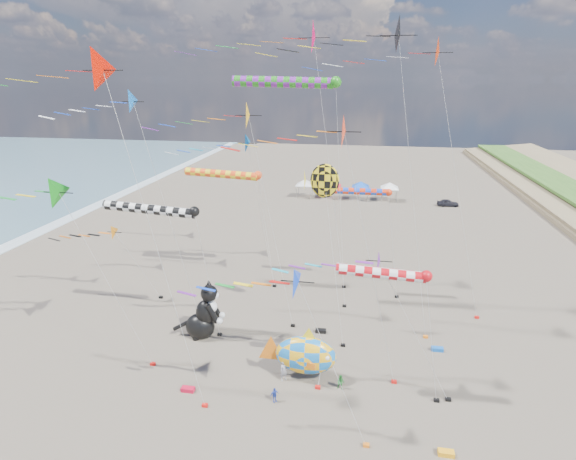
% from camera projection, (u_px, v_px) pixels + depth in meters
% --- Properties ---
extents(delta_kite_0, '(13.00, 2.84, 24.74)m').
position_uv_depth(delta_kite_0, '(399.00, 37.00, 30.50)').
color(delta_kite_0, black).
rests_on(delta_kite_0, ground).
extents(delta_kite_1, '(16.68, 3.17, 25.53)m').
position_uv_depth(delta_kite_1, '(299.00, 39.00, 39.45)').
color(delta_kite_1, '#E2084E').
rests_on(delta_kite_1, ground).
extents(delta_kite_2, '(9.20, 2.02, 11.27)m').
position_uv_depth(delta_kite_2, '(307.00, 287.00, 23.60)').
color(delta_kite_2, blue).
rests_on(delta_kite_2, ground).
extents(delta_kite_3, '(12.29, 2.36, 18.94)m').
position_uv_depth(delta_kite_3, '(233.00, 119.00, 34.11)').
color(delta_kite_3, '#F9AD1A').
rests_on(delta_kite_3, ground).
extents(delta_kite_4, '(11.86, 2.36, 14.56)m').
position_uv_depth(delta_kite_4, '(70.00, 193.00, 30.23)').
color(delta_kite_4, '#118617').
rests_on(delta_kite_4, ground).
extents(delta_kite_5, '(9.97, 2.23, 18.63)m').
position_uv_depth(delta_kite_5, '(354.00, 134.00, 26.77)').
color(delta_kite_5, '#FF3C1C').
rests_on(delta_kite_5, ground).
extents(delta_kite_6, '(10.30, 1.55, 7.81)m').
position_uv_depth(delta_kite_6, '(104.00, 232.00, 42.72)').
color(delta_kite_6, orange).
rests_on(delta_kite_6, ground).
extents(delta_kite_7, '(10.32, 1.83, 10.53)m').
position_uv_depth(delta_kite_7, '(382.00, 268.00, 27.77)').
color(delta_kite_7, '#6F1BA4').
rests_on(delta_kite_7, ground).
extents(delta_kite_8, '(14.74, 2.55, 23.69)m').
position_uv_depth(delta_kite_8, '(437.00, 55.00, 34.12)').
color(delta_kite_8, red).
rests_on(delta_kite_8, ground).
extents(delta_kite_9, '(10.56, 1.82, 19.87)m').
position_uv_depth(delta_kite_9, '(127.00, 106.00, 32.13)').
color(delta_kite_9, blue).
rests_on(delta_kite_9, ground).
extents(delta_kite_10, '(14.39, 2.55, 22.16)m').
position_uv_depth(delta_kite_10, '(90.00, 74.00, 23.65)').
color(delta_kite_10, red).
rests_on(delta_kite_10, ground).
extents(delta_kite_11, '(10.21, 2.04, 15.73)m').
position_uv_depth(delta_kite_11, '(237.00, 144.00, 43.46)').
color(delta_kite_11, '#0C66B4').
rests_on(delta_kite_11, ground).
extents(windsock_0, '(6.95, 0.65, 10.87)m').
position_uv_depth(windsock_0, '(363.00, 192.00, 41.36)').
color(windsock_0, red).
rests_on(windsock_0, ground).
extents(windsock_1, '(8.99, 0.83, 12.05)m').
position_uv_depth(windsock_1, '(226.00, 175.00, 43.47)').
color(windsock_1, '#FF4815').
rests_on(windsock_1, ground).
extents(windsock_2, '(10.19, 0.92, 20.59)m').
position_uv_depth(windsock_2, '(289.00, 83.00, 36.75)').
color(windsock_2, '#1F8618').
rests_on(windsock_2, ground).
extents(windsock_3, '(7.16, 0.73, 9.37)m').
position_uv_depth(windsock_3, '(387.00, 274.00, 27.61)').
color(windsock_3, red).
rests_on(windsock_3, ground).
extents(windsock_4, '(9.09, 0.81, 11.14)m').
position_uv_depth(windsock_4, '(154.00, 210.00, 34.92)').
color(windsock_4, black).
rests_on(windsock_4, ground).
extents(angelfish_kite, '(3.74, 3.02, 14.35)m').
position_uv_depth(angelfish_kite, '(322.00, 182.00, 34.12)').
color(angelfish_kite, yellow).
rests_on(angelfish_kite, ground).
extents(cat_inflatable, '(3.86, 2.21, 4.98)m').
position_uv_depth(cat_inflatable, '(202.00, 310.00, 36.65)').
color(cat_inflatable, black).
rests_on(cat_inflatable, ground).
extents(fish_inflatable, '(5.73, 2.01, 4.13)m').
position_uv_depth(fish_inflatable, '(305.00, 355.00, 31.59)').
color(fish_inflatable, blue).
rests_on(fish_inflatable, ground).
extents(person_adult, '(0.68, 0.65, 1.57)m').
position_uv_depth(person_adult, '(284.00, 371.00, 31.74)').
color(person_adult, '#92929F').
rests_on(person_adult, ground).
extents(child_green, '(0.60, 0.51, 1.10)m').
position_uv_depth(child_green, '(341.00, 382.00, 30.87)').
color(child_green, '#22782B').
rests_on(child_green, ground).
extents(child_blue, '(0.64, 0.60, 1.06)m').
position_uv_depth(child_blue, '(274.00, 395.00, 29.67)').
color(child_blue, '#2D49B9').
rests_on(child_blue, ground).
extents(kite_bag_0, '(0.90, 0.44, 0.30)m').
position_uv_depth(kite_bag_0, '(188.00, 389.00, 30.78)').
color(kite_bag_0, red).
rests_on(kite_bag_0, ground).
extents(kite_bag_1, '(0.90, 0.44, 0.30)m').
position_uv_depth(kite_bag_1, '(437.00, 349.00, 35.39)').
color(kite_bag_1, blue).
rests_on(kite_bag_1, ground).
extents(kite_bag_2, '(0.90, 0.44, 0.30)m').
position_uv_depth(kite_bag_2, '(446.00, 453.00, 25.53)').
color(kite_bag_2, '#FFA715').
rests_on(kite_bag_2, ground).
extents(kite_bag_3, '(0.90, 0.44, 0.30)m').
position_uv_depth(kite_bag_3, '(321.00, 331.00, 37.94)').
color(kite_bag_3, black).
rests_on(kite_bag_3, ground).
extents(tent_row, '(19.20, 4.20, 3.80)m').
position_uv_depth(tent_row, '(347.00, 182.00, 79.54)').
color(tent_row, silver).
rests_on(tent_row, ground).
extents(parked_car, '(3.56, 1.61, 1.19)m').
position_uv_depth(parked_car, '(448.00, 203.00, 75.70)').
color(parked_car, '#26262D').
rests_on(parked_car, ground).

